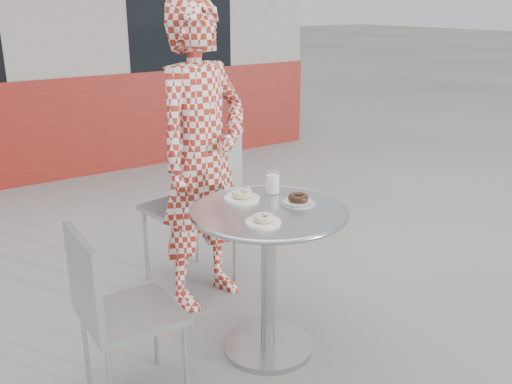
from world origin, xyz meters
TOP-DOWN VIEW (x-y plane):
  - ground at (0.00, 0.00)m, footprint 60.00×60.00m
  - storefront at (-0.00, 5.56)m, footprint 6.02×4.55m
  - bistro_table at (0.01, 0.05)m, footprint 0.76×0.76m
  - chair_far at (0.04, 0.92)m, footprint 0.53×0.53m
  - chair_left at (-0.71, 0.08)m, footprint 0.41×0.40m
  - seated_person at (0.02, 0.71)m, footprint 0.73×0.58m
  - plate_far at (-0.02, 0.24)m, footprint 0.18×0.18m
  - plate_near at (-0.12, -0.09)m, footprint 0.16×0.16m
  - plate_checker at (0.17, 0.04)m, footprint 0.17×0.17m
  - milk_cup at (0.16, 0.23)m, footprint 0.07×0.07m

SIDE VIEW (x-z plane):
  - ground at x=0.00m, z-range 0.00..0.00m
  - chair_left at x=-0.71m, z-range -0.16..0.67m
  - chair_far at x=0.04m, z-range -0.19..0.79m
  - bistro_table at x=0.01m, z-range 0.20..0.97m
  - plate_checker at x=0.17m, z-range 0.76..0.81m
  - plate_near at x=-0.12m, z-range 0.76..0.81m
  - plate_far at x=-0.02m, z-range 0.76..0.81m
  - milk_cup at x=0.16m, z-range 0.76..0.88m
  - seated_person at x=0.02m, z-range 0.00..1.74m
  - storefront at x=0.00m, z-range -0.01..2.99m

